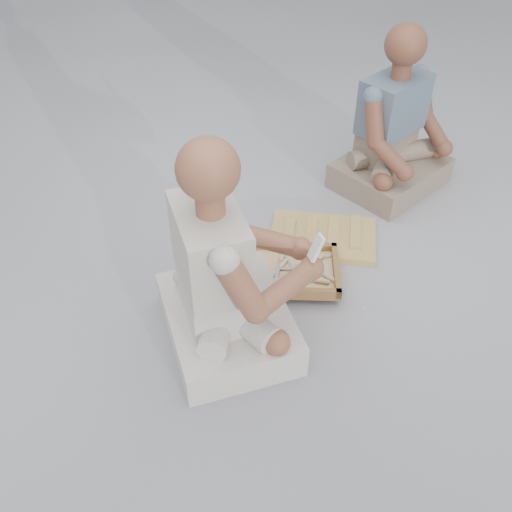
{
  "coord_description": "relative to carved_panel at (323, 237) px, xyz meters",
  "views": [
    {
      "loc": [
        -0.22,
        -1.76,
        1.95
      ],
      "look_at": [
        -0.09,
        0.13,
        0.3
      ],
      "focal_mm": 40.0,
      "sensor_mm": 36.0,
      "label": 1
    }
  ],
  "objects": [
    {
      "name": "wood_chip_10",
      "position": [
        -0.27,
        -0.52,
        -0.02
      ],
      "size": [
        0.02,
        0.02,
        0.0
      ],
      "primitive_type": "cube",
      "rotation": [
        0.0,
        0.0,
        1.02
      ],
      "color": "#D8BB7F",
      "rests_on": "ground"
    },
    {
      "name": "chisel_7",
      "position": [
        -0.25,
        -0.22,
        0.05
      ],
      "size": [
        0.08,
        0.22,
        0.02
      ],
      "rotation": [
        0.0,
        0.0,
        1.29
      ],
      "color": "silver",
      "rests_on": "tool_tray"
    },
    {
      "name": "wood_chip_5",
      "position": [
        -0.38,
        -0.52,
        -0.02
      ],
      "size": [
        0.02,
        0.02,
        0.0
      ],
      "primitive_type": "cube",
      "rotation": [
        0.0,
        0.0,
        0.14
      ],
      "color": "#D8BB7F",
      "rests_on": "ground"
    },
    {
      "name": "carved_panel",
      "position": [
        0.0,
        0.0,
        0.0
      ],
      "size": [
        0.63,
        0.49,
        0.04
      ],
      "primitive_type": "cube",
      "rotation": [
        0.0,
        0.0,
        -0.22
      ],
      "color": "olive",
      "rests_on": "ground"
    },
    {
      "name": "wood_chip_4",
      "position": [
        -0.04,
        -0.39,
        -0.02
      ],
      "size": [
        0.02,
        0.02,
        0.0
      ],
      "primitive_type": "cube",
      "rotation": [
        0.0,
        0.0,
        0.92
      ],
      "color": "#D8BB7F",
      "rests_on": "ground"
    },
    {
      "name": "chisel_0",
      "position": [
        -0.18,
        -0.34,
        0.04
      ],
      "size": [
        0.08,
        0.22,
        0.02
      ],
      "rotation": [
        0.0,
        0.0,
        -1.27
      ],
      "color": "silver",
      "rests_on": "tool_tray"
    },
    {
      "name": "craftsman",
      "position": [
        -0.54,
        -0.64,
        0.32
      ],
      "size": [
        0.73,
        0.74,
        1.0
      ],
      "rotation": [
        0.0,
        0.0,
        -1.33
      ],
      "color": "silver",
      "rests_on": "ground"
    },
    {
      "name": "wood_chip_0",
      "position": [
        -0.02,
        -0.25,
        -0.02
      ],
      "size": [
        0.02,
        0.02,
        0.0
      ],
      "primitive_type": "cube",
      "rotation": [
        0.0,
        0.0,
        1.23
      ],
      "color": "#D8BB7F",
      "rests_on": "ground"
    },
    {
      "name": "ground",
      "position": [
        -0.31,
        -0.58,
        -0.02
      ],
      "size": [
        60.0,
        60.0,
        0.0
      ],
      "primitive_type": "plane",
      "color": "#A1A2A7",
      "rests_on": "ground"
    },
    {
      "name": "chisel_6",
      "position": [
        -0.26,
        -0.27,
        0.05
      ],
      "size": [
        0.14,
        0.19,
        0.02
      ],
      "rotation": [
        0.0,
        0.0,
        0.95
      ],
      "color": "silver",
      "rests_on": "tool_tray"
    },
    {
      "name": "wood_chip_2",
      "position": [
        0.03,
        -0.26,
        -0.02
      ],
      "size": [
        0.02,
        0.02,
        0.0
      ],
      "primitive_type": "cube",
      "rotation": [
        0.0,
        0.0,
        0.46
      ],
      "color": "#D8BB7F",
      "rests_on": "ground"
    },
    {
      "name": "chisel_2",
      "position": [
        -0.08,
        -0.24,
        0.05
      ],
      "size": [
        0.19,
        0.14,
        0.02
      ],
      "rotation": [
        0.0,
        0.0,
        0.62
      ],
      "color": "silver",
      "rests_on": "tool_tray"
    },
    {
      "name": "chisel_4",
      "position": [
        -0.03,
        -0.21,
        0.04
      ],
      "size": [
        0.21,
        0.09,
        0.02
      ],
      "rotation": [
        0.0,
        0.0,
        0.33
      ],
      "color": "silver",
      "rests_on": "tool_tray"
    },
    {
      "name": "wood_chip_9",
      "position": [
        -0.44,
        -0.28,
        -0.02
      ],
      "size": [
        0.02,
        0.02,
        0.0
      ],
      "primitive_type": "cube",
      "rotation": [
        0.0,
        0.0,
        2.24
      ],
      "color": "#D8BB7F",
      "rests_on": "ground"
    },
    {
      "name": "wood_chip_8",
      "position": [
        -0.34,
        -0.04,
        -0.02
      ],
      "size": [
        0.02,
        0.02,
        0.0
      ],
      "primitive_type": "cube",
      "rotation": [
        0.0,
        0.0,
        2.41
      ],
      "color": "#D8BB7F",
      "rests_on": "ground"
    },
    {
      "name": "companion",
      "position": [
        0.47,
        0.51,
        0.3
      ],
      "size": [
        0.78,
        0.76,
        0.95
      ],
      "rotation": [
        0.0,
        0.0,
        3.82
      ],
      "color": "gray",
      "rests_on": "ground"
    },
    {
      "name": "chisel_3",
      "position": [
        -0.03,
        -0.37,
        0.05
      ],
      "size": [
        0.17,
        0.17,
        0.02
      ],
      "rotation": [
        0.0,
        0.0,
        -0.8
      ],
      "color": "silver",
      "rests_on": "tool_tray"
    },
    {
      "name": "chisel_5",
      "position": [
        -0.19,
        -0.31,
        0.06
      ],
      "size": [
        0.19,
        0.13,
        0.02
      ],
      "rotation": [
        0.0,
        0.0,
        0.57
      ],
      "color": "silver",
      "rests_on": "tool_tray"
    },
    {
      "name": "mobile_phone",
      "position": [
        -0.16,
        -0.62,
        0.46
      ],
      "size": [
        0.07,
        0.06,
        0.11
      ],
      "rotation": [
        -0.35,
        0.0,
        -1.3
      ],
      "color": "white",
      "rests_on": "craftsman"
    },
    {
      "name": "chisel_1",
      "position": [
        -0.09,
        -0.39,
        0.05
      ],
      "size": [
        0.22,
        0.08,
        0.02
      ],
      "rotation": [
        0.0,
        0.0,
        -0.28
      ],
      "color": "silver",
      "rests_on": "tool_tray"
    },
    {
      "name": "wood_chip_6",
      "position": [
        -0.42,
        -0.11,
        -0.02
      ],
      "size": [
        0.02,
        0.02,
        0.0
      ],
      "primitive_type": "cube",
      "rotation": [
        0.0,
        0.0,
        1.75
      ],
      "color": "#D8BB7F",
      "rests_on": "ground"
    },
    {
      "name": "wood_chip_3",
      "position": [
        -0.04,
        -0.05,
        -0.02
      ],
      "size": [
        0.02,
        0.02,
        0.0
      ],
      "primitive_type": "cube",
      "rotation": [
        0.0,
        0.0,
        0.41
      ],
      "color": "#D8BB7F",
      "rests_on": "ground"
    },
    {
      "name": "tool_tray",
      "position": [
        -0.2,
        -0.3,
        0.04
      ],
      "size": [
        0.49,
        0.41,
        0.06
      ],
      "rotation": [
        0.0,
        0.0,
        -0.11
      ],
      "color": "brown",
      "rests_on": "carved_panel"
    },
    {
      "name": "wood_chip_1",
      "position": [
        -0.51,
        -0.26,
        -0.02
      ],
      "size": [
        0.02,
        0.02,
        0.0
      ],
      "primitive_type": "cube",
      "rotation": [
        0.0,
        0.0,
        0.26
      ],
      "color": "#D8BB7F",
      "rests_on": "ground"
    },
    {
      "name": "wood_chip_7",
      "position": [
        0.11,
        -0.52,
        -0.02
      ],
      "size": [
        0.02,
        0.02,
        0.0
      ],
      "primitive_type": "cube",
      "rotation": [
        0.0,
        0.0,
        1.17
      ],
      "color": "#D8BB7F",
      "rests_on": "ground"
    },
    {
      "name": "chisel_8",
      "position": [
        -0.12,
        -0.31,
        0.05
      ],
      "size": [
        0.22,
        0.04,
        0.02
      ],
      "rotation": [
        0.0,
        0.0,
        -0.11
      ],
      "color": "silver",
      "rests_on": "tool_tray"
    }
  ]
}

